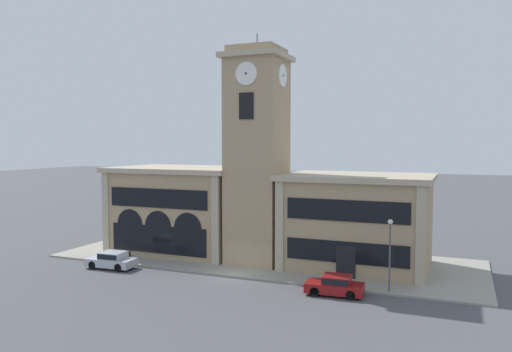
{
  "coord_description": "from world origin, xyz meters",
  "views": [
    {
      "loc": [
        16.77,
        -35.16,
        10.63
      ],
      "look_at": [
        0.85,
        2.88,
        7.94
      ],
      "focal_mm": 35.0,
      "sensor_mm": 36.0,
      "label": 1
    }
  ],
  "objects_px": {
    "parked_car_mid": "(335,285)",
    "bollard": "(130,257)",
    "street_lamp": "(390,244)",
    "parked_car_near": "(112,260)"
  },
  "relations": [
    {
      "from": "parked_car_near",
      "to": "bollard",
      "type": "xyz_separation_m",
      "value": [
        0.54,
        1.76,
        -0.08
      ]
    },
    {
      "from": "street_lamp",
      "to": "parked_car_near",
      "type": "bearing_deg",
      "value": -175.72
    },
    {
      "from": "parked_car_mid",
      "to": "street_lamp",
      "type": "distance_m",
      "value": 4.8
    },
    {
      "from": "parked_car_near",
      "to": "parked_car_mid",
      "type": "distance_m",
      "value": 19.38
    },
    {
      "from": "parked_car_near",
      "to": "street_lamp",
      "type": "height_order",
      "value": "street_lamp"
    },
    {
      "from": "parked_car_mid",
      "to": "street_lamp",
      "type": "bearing_deg",
      "value": -157.24
    },
    {
      "from": "parked_car_mid",
      "to": "bollard",
      "type": "bearing_deg",
      "value": -8.94
    },
    {
      "from": "parked_car_mid",
      "to": "bollard",
      "type": "distance_m",
      "value": 18.92
    },
    {
      "from": "bollard",
      "to": "parked_car_near",
      "type": "bearing_deg",
      "value": -107.04
    },
    {
      "from": "parked_car_mid",
      "to": "bollard",
      "type": "xyz_separation_m",
      "value": [
        -18.84,
        1.76,
        -0.06
      ]
    }
  ]
}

